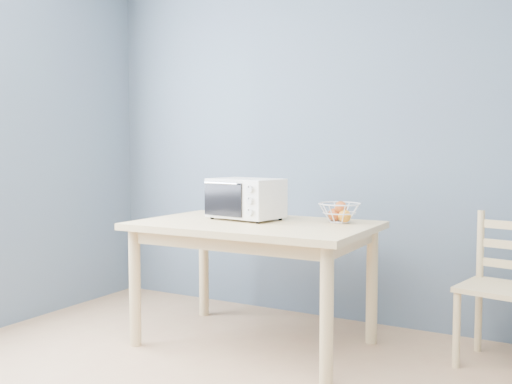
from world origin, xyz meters
The scene contains 5 objects.
room centered at (0.00, 0.00, 1.30)m, with size 4.01×4.51×2.61m.
dining_table centered at (-0.36, 1.49, 0.65)m, with size 1.40×0.90×0.75m.
toaster_oven centered at (-0.49, 1.59, 0.89)m, with size 0.48×0.37×0.26m.
fruit_basket centered at (0.10, 1.72, 0.82)m, with size 0.29×0.29×0.13m.
dining_chair centered at (1.00, 1.85, 0.41)m, with size 0.46×0.46×0.84m.
Camera 1 is at (1.30, -1.50, 1.17)m, focal length 40.00 mm.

